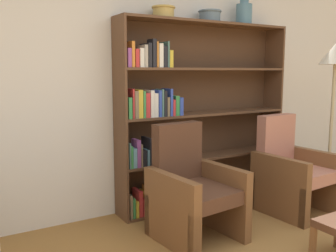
# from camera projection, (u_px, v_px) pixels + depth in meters

# --- Properties ---
(wall_back) EXTENTS (12.00, 0.06, 2.75)m
(wall_back) POSITION_uv_depth(u_px,v_px,m) (157.00, 78.00, 3.91)
(wall_back) COLOR silver
(wall_back) RESTS_ON ground
(bookshelf) EXTENTS (2.03, 0.30, 1.96)m
(bookshelf) POSITION_uv_depth(u_px,v_px,m) (190.00, 116.00, 3.98)
(bookshelf) COLOR brown
(bookshelf) RESTS_ON ground
(bowl_copper) EXTENTS (0.23, 0.23, 0.11)m
(bowl_copper) POSITION_uv_depth(u_px,v_px,m) (163.00, 12.00, 3.64)
(bowl_copper) COLOR tan
(bowl_copper) RESTS_ON bookshelf
(bowl_stoneware) EXTENTS (0.24, 0.24, 0.12)m
(bowl_stoneware) POSITION_uv_depth(u_px,v_px,m) (210.00, 16.00, 3.93)
(bowl_stoneware) COLOR slate
(bowl_stoneware) RESTS_ON bookshelf
(vase_tall) EXTENTS (0.18, 0.18, 0.28)m
(vase_tall) POSITION_uv_depth(u_px,v_px,m) (244.00, 14.00, 4.16)
(vase_tall) COLOR slate
(vase_tall) RESTS_ON bookshelf
(armchair_leather) EXTENTS (0.70, 0.74, 0.99)m
(armchair_leather) POSITION_uv_depth(u_px,v_px,m) (193.00, 190.00, 3.25)
(armchair_leather) COLOR brown
(armchair_leather) RESTS_ON ground
(armchair_cushioned) EXTENTS (0.69, 0.72, 0.99)m
(armchair_cushioned) POSITION_uv_depth(u_px,v_px,m) (292.00, 171.00, 3.88)
(armchair_cushioned) COLOR brown
(armchair_cushioned) RESTS_ON ground
(floor_lamp) EXTENTS (0.36, 0.36, 1.76)m
(floor_lamp) POSITION_uv_depth(u_px,v_px,m) (335.00, 65.00, 4.22)
(floor_lamp) COLOR tan
(floor_lamp) RESTS_ON ground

